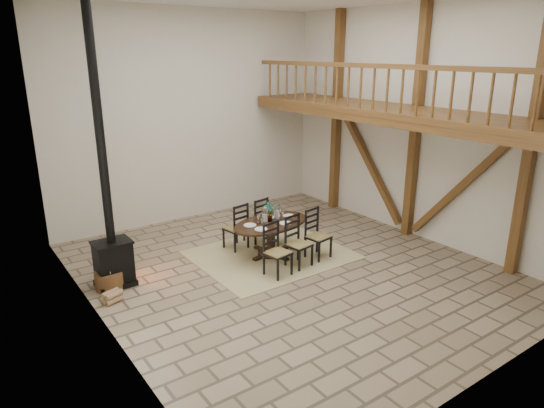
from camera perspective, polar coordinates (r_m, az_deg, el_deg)
ground at (r=9.41m, az=2.14°, el=-7.77°), size 8.00×8.00×0.00m
room_shell at (r=9.33m, az=8.28°, el=11.18°), size 7.02×8.02×5.01m
rug at (r=10.05m, az=-0.12°, el=-5.97°), size 3.00×2.50×0.02m
dining_table at (r=9.83m, az=0.31°, el=-4.06°), size 1.90×2.13×1.13m
wood_stove at (r=8.85m, az=-18.54°, el=-2.52°), size 0.66×0.51×5.00m
log_basket at (r=9.12m, az=-18.57°, el=-8.34°), size 0.51×0.51×0.42m
log_stack at (r=8.67m, az=-18.25°, el=-10.32°), size 0.34×0.28×0.20m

